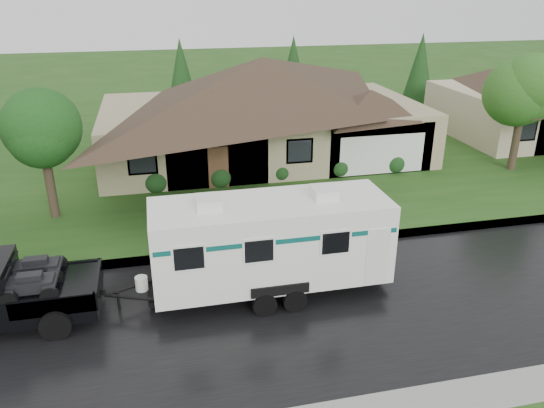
{
  "coord_description": "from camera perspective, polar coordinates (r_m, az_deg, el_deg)",
  "views": [
    {
      "loc": [
        -4.15,
        -15.67,
        9.63
      ],
      "look_at": [
        -0.13,
        2.0,
        2.01
      ],
      "focal_mm": 35.0,
      "sensor_mm": 36.0,
      "label": 1
    }
  ],
  "objects": [
    {
      "name": "ground",
      "position": [
        18.85,
        1.75,
        -7.92
      ],
      "size": [
        140.0,
        140.0,
        0.0
      ],
      "primitive_type": "plane",
      "color": "#214C17",
      "rests_on": "ground"
    },
    {
      "name": "road",
      "position": [
        17.22,
        3.44,
        -11.21
      ],
      "size": [
        140.0,
        8.0,
        0.01
      ],
      "primitive_type": "cube",
      "color": "black",
      "rests_on": "ground"
    },
    {
      "name": "curb",
      "position": [
        20.73,
        0.19,
        -4.64
      ],
      "size": [
        140.0,
        0.5,
        0.15
      ],
      "primitive_type": "cube",
      "color": "gray",
      "rests_on": "ground"
    },
    {
      "name": "lawn",
      "position": [
        32.39,
        -4.91,
        5.57
      ],
      "size": [
        140.0,
        26.0,
        0.15
      ],
      "primitive_type": "cube",
      "color": "#214C17",
      "rests_on": "ground"
    },
    {
      "name": "house_main",
      "position": [
        30.8,
        -0.51,
        11.5
      ],
      "size": [
        19.44,
        10.8,
        6.9
      ],
      "color": "tan",
      "rests_on": "lawn"
    },
    {
      "name": "tree_left_green",
      "position": [
        23.89,
        -23.58,
        7.15
      ],
      "size": [
        3.31,
        3.31,
        5.48
      ],
      "color": "#382B1E",
      "rests_on": "lawn"
    },
    {
      "name": "tree_right_green",
      "position": [
        30.93,
        25.58,
        11.03
      ],
      "size": [
        3.76,
        3.76,
        6.22
      ],
      "color": "#382B1E",
      "rests_on": "lawn"
    },
    {
      "name": "shrub_row",
      "position": [
        27.24,
        0.96,
        3.56
      ],
      "size": [
        13.6,
        1.0,
        1.0
      ],
      "color": "#143814",
      "rests_on": "lawn"
    },
    {
      "name": "travel_trailer",
      "position": [
        17.15,
        -0.14,
        -3.95
      ],
      "size": [
        8.02,
        2.82,
        3.6
      ],
      "color": "white",
      "rests_on": "ground"
    }
  ]
}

